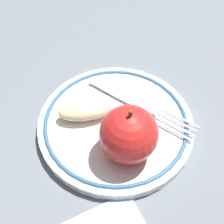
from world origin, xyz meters
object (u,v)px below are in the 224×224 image
fork (136,104)px  apple_red_whole (126,134)px  plate (112,124)px  apple_slice_front (83,110)px

fork → apple_red_whole: bearing=-67.7°
plate → apple_red_whole: 0.07m
apple_red_whole → fork: apple_red_whole is taller
plate → fork: (0.03, -0.03, 0.01)m
plate → apple_slice_front: 0.05m
apple_red_whole → apple_slice_front: 0.09m
apple_red_whole → apple_slice_front: apple_red_whole is taller
plate → fork: bearing=-48.3°
plate → apple_red_whole: bearing=-159.4°
apple_red_whole → fork: 0.09m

